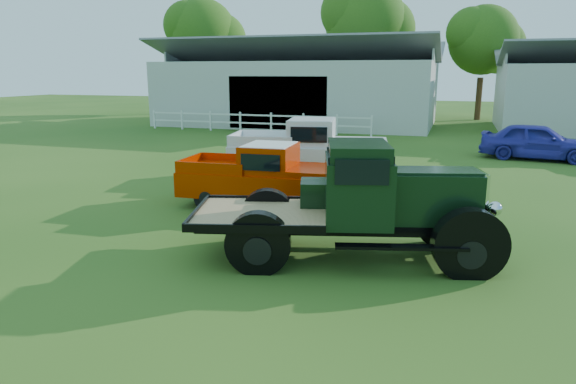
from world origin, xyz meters
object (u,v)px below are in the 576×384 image
(vintage_flatbed, at_px, (351,201))
(red_pickup, at_px, (266,175))
(misc_car_blue, at_px, (537,141))
(white_pickup, at_px, (308,150))

(vintage_flatbed, bearing_deg, red_pickup, 117.83)
(red_pickup, relative_size, misc_car_blue, 1.07)
(red_pickup, xyz_separation_m, misc_car_blue, (7.96, 10.67, -0.11))
(white_pickup, height_order, misc_car_blue, white_pickup)
(red_pickup, xyz_separation_m, white_pickup, (0.03, 3.99, 0.13))
(red_pickup, bearing_deg, white_pickup, 86.23)
(misc_car_blue, bearing_deg, red_pickup, 151.93)
(vintage_flatbed, bearing_deg, misc_car_blue, 54.89)
(vintage_flatbed, height_order, red_pickup, vintage_flatbed)
(vintage_flatbed, bearing_deg, white_pickup, 96.94)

